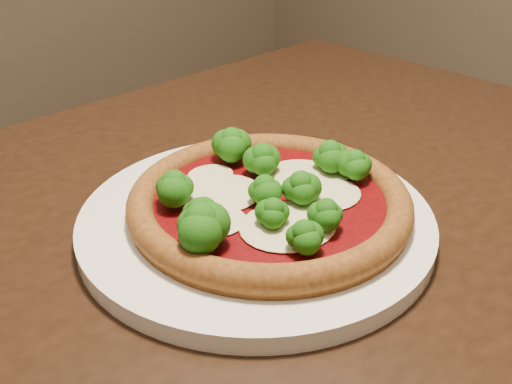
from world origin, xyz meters
TOP-DOWN VIEW (x-y plane):
  - dining_table at (0.24, -0.20)m, footprint 1.23×1.00m
  - plate at (0.21, -0.19)m, footprint 0.35×0.35m
  - pizza at (0.22, -0.20)m, footprint 0.28×0.28m

SIDE VIEW (x-z plane):
  - dining_table at x=0.24m, z-range 0.28..1.03m
  - plate at x=0.21m, z-range 0.75..0.77m
  - pizza at x=0.22m, z-range 0.75..0.81m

